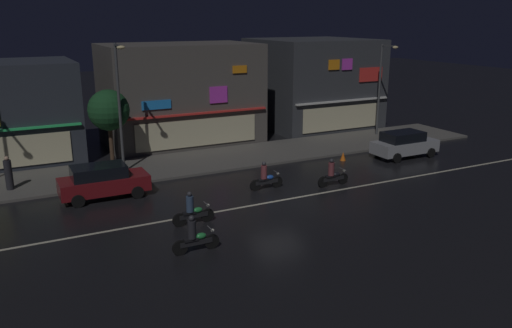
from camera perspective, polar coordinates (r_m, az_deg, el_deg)
The scene contains 16 objects.
ground_plane at distance 25.39m, azimuth 2.44°, elevation -4.10°, with size 140.00×140.00×0.00m, color black.
lane_divider_stripe at distance 25.38m, azimuth 2.44°, elevation -4.09°, with size 37.11×0.16×0.01m, color beige.
sidewalk_far at distance 32.49m, azimuth -4.74°, elevation 0.47°, with size 39.07×5.19×0.14m, color #5B5954.
storefront_center_block at distance 43.26m, azimuth 6.19°, elevation 8.92°, with size 8.77×8.80×7.02m.
storefront_right_block at distance 37.18m, azimuth -8.34°, elevation 7.66°, with size 10.53×6.66×6.95m.
streetlamp_mid at distance 29.54m, azimuth -14.82°, elevation 7.03°, with size 0.44×1.64×7.22m.
streetlamp_east at distance 39.42m, azimuth 13.73°, elevation 8.79°, with size 0.44×1.64×6.70m.
pedestrian_on_sidewalk at distance 29.25m, azimuth -25.65°, elevation -1.02°, with size 0.38×0.38×1.77m.
street_tree at distance 30.95m, azimuth -15.96°, elevation 5.71°, with size 2.37×2.37×4.60m.
parked_car_near_kerb at distance 26.69m, azimuth -16.57°, elevation -1.79°, with size 4.30×1.98×1.67m.
parked_car_trailing at distance 34.45m, azimuth 16.04°, elevation 2.16°, with size 4.30×1.98×1.67m.
motorcycle_lead at distance 27.71m, azimuth 8.45°, elevation -1.16°, with size 1.90×0.60×1.52m.
motorcycle_following at distance 22.54m, azimuth -7.06°, elevation -5.13°, with size 1.90×0.60×1.52m.
motorcycle_opposite_lane at distance 19.94m, azimuth -6.80°, elevation -7.99°, with size 1.90×0.60×1.52m.
motorcycle_trailing_far at distance 26.88m, azimuth 1.06°, elevation -1.52°, with size 1.90×0.60×1.52m.
traffic_cone at distance 32.87m, azimuth 9.59°, elevation 0.85°, with size 0.36×0.36×0.55m, color orange.
Camera 1 is at (-11.80, -20.75, 8.65)m, focal length 36.23 mm.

